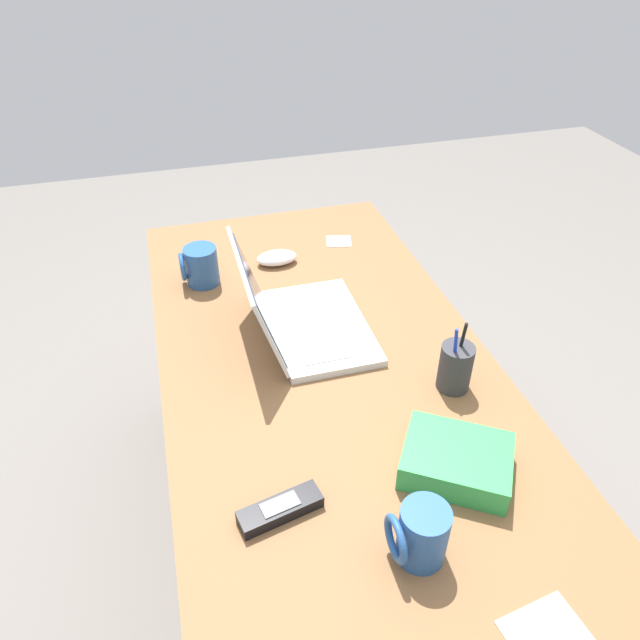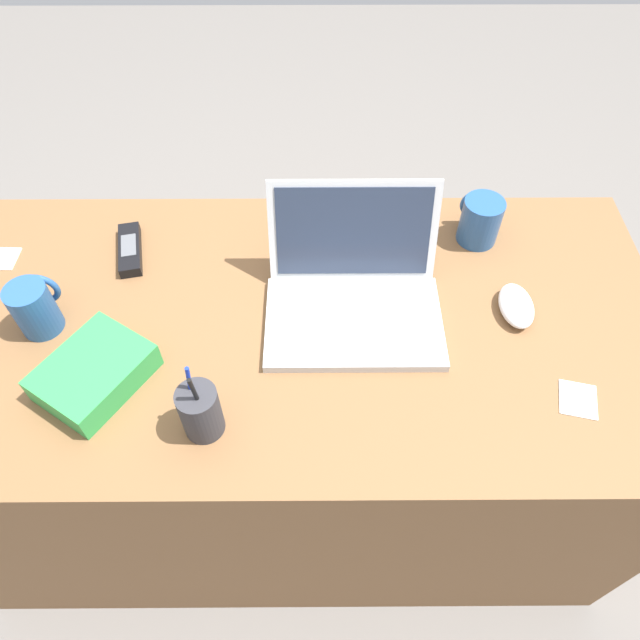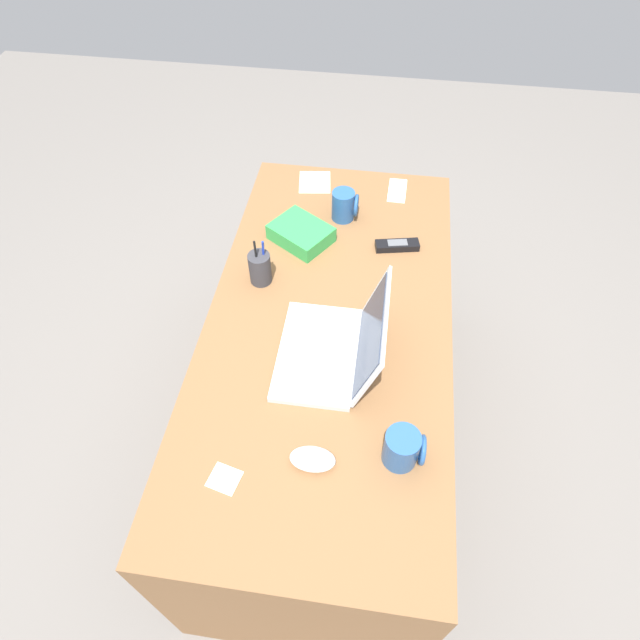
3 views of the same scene
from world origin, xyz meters
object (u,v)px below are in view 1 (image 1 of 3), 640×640
object	(u,v)px
laptop	(300,318)
snack_bag	(456,461)
cordless_phone	(280,509)
coffee_mug_white	(420,534)
coffee_mug_tall	(200,266)
pen_holder	(455,367)
computer_mouse	(277,258)

from	to	relation	value
laptop	snack_bag	bearing A→B (deg)	-160.02
cordless_phone	snack_bag	size ratio (longest dim) A/B	0.80
coffee_mug_white	snack_bag	distance (m)	0.19
laptop	coffee_mug_tall	size ratio (longest dim) A/B	3.31
coffee_mug_tall	pen_holder	xyz separation A→B (m)	(-0.54, -0.46, 0.00)
coffee_mug_tall	pen_holder	distance (m)	0.71
pen_holder	coffee_mug_white	bearing A→B (deg)	146.48
laptop	cordless_phone	size ratio (longest dim) A/B	2.26
snack_bag	cordless_phone	bearing A→B (deg)	90.53
snack_bag	coffee_mug_white	bearing A→B (deg)	135.84
cordless_phone	computer_mouse	bearing A→B (deg)	-11.78
snack_bag	coffee_mug_tall	bearing A→B (deg)	26.31
coffee_mug_tall	snack_bag	size ratio (longest dim) A/B	0.55
coffee_mug_white	coffee_mug_tall	size ratio (longest dim) A/B	1.04
computer_mouse	snack_bag	size ratio (longest dim) A/B	0.60
cordless_phone	coffee_mug_white	bearing A→B (deg)	-124.25
laptop	pen_holder	distance (m)	0.37
laptop	pen_holder	world-z (taller)	laptop
computer_mouse	laptop	bearing A→B (deg)	177.93
coffee_mug_tall	laptop	bearing A→B (deg)	-144.47
coffee_mug_tall	snack_bag	bearing A→B (deg)	-153.69
laptop	cordless_phone	xyz separation A→B (m)	(-0.47, 0.15, -0.03)
pen_holder	computer_mouse	bearing A→B (deg)	23.33
cordless_phone	snack_bag	bearing A→B (deg)	-89.47
snack_bag	computer_mouse	bearing A→B (deg)	11.32
snack_bag	laptop	bearing A→B (deg)	19.98
pen_holder	cordless_phone	bearing A→B (deg)	116.45
laptop	pen_holder	size ratio (longest dim) A/B	2.08
cordless_phone	pen_holder	xyz separation A→B (m)	(0.21, -0.41, 0.04)
cordless_phone	pen_holder	bearing A→B (deg)	-63.55
coffee_mug_white	pen_holder	xyz separation A→B (m)	(0.34, -0.22, -0.00)
computer_mouse	coffee_mug_white	size ratio (longest dim) A/B	1.05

